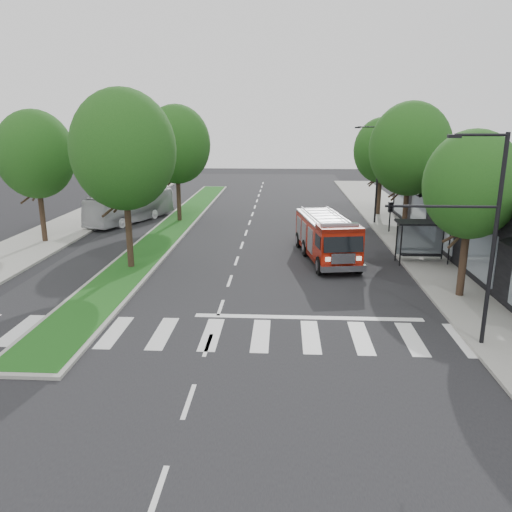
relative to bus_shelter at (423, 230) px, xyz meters
The scene contains 16 objects.
ground 14.00m from the bus_shelter, 143.97° to the right, with size 140.00×140.00×0.00m, color black.
sidewalk_right 3.00m from the bus_shelter, 54.94° to the left, with size 5.00×80.00×0.15m, color gray.
sidewalk_left 25.84m from the bus_shelter, behind, with size 5.00×80.00×0.15m, color gray.
median 19.92m from the bus_shelter, 150.20° to the left, with size 3.00×50.00×0.15m.
storefront_row 6.11m from the bus_shelter, 17.71° to the left, with size 8.00×30.00×5.00m, color black.
bus_shelter is the anchor object (origin of this frame).
tree_right_near 7.06m from the bus_shelter, 87.21° to the right, with size 4.40×4.40×8.05m.
tree_right_mid 7.36m from the bus_shelter, 87.07° to the left, with size 5.60×5.60×9.72m.
tree_right_far 16.30m from the bus_shelter, 88.92° to the left, with size 5.00×5.00×8.73m.
tree_median_near 17.98m from the bus_shelter, behind, with size 5.80×5.80×10.16m.
tree_median_far 21.36m from the bus_shelter, 145.43° to the left, with size 5.60×5.60×9.72m.
tree_left_mid 25.82m from the bus_shelter, behind, with size 5.20×5.20×9.16m.
streetlight_right_near 12.05m from the bus_shelter, 97.76° to the right, with size 4.08×0.22×8.00m.
streetlight_right_far 12.13m from the bus_shelter, 94.11° to the left, with size 2.11×0.20×8.00m.
fire_engine 5.74m from the bus_shelter, behind, with size 3.72×8.55×2.87m.
city_bus 24.36m from the bus_shelter, 151.12° to the left, with size 2.23×9.55×2.66m, color silver.
Camera 1 is at (2.82, -21.53, 8.36)m, focal length 35.00 mm.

